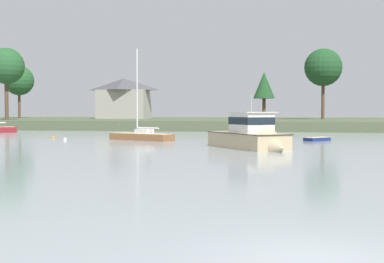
{
  "coord_description": "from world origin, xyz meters",
  "views": [
    {
      "loc": [
        -0.6,
        -12.01,
        3.22
      ],
      "look_at": [
        -7.98,
        30.3,
        1.55
      ],
      "focal_mm": 50.35,
      "sensor_mm": 36.0,
      "label": 1
    }
  ],
  "objects": [
    {
      "name": "shore_tree_right_mid",
      "position": [
        6.43,
        94.39,
        11.5
      ],
      "size": [
        7.2,
        7.2,
        13.57
      ],
      "color": "brown",
      "rests_on": "far_shore_bank"
    },
    {
      "name": "ground_plane",
      "position": [
        0.0,
        0.0,
        0.0
      ],
      "size": [
        553.19,
        553.19,
        0.0
      ],
      "primitive_type": "plane",
      "color": "#939EA3"
    },
    {
      "name": "sailboat_wood",
      "position": [
        -16.09,
        44.75,
        0.23
      ],
      "size": [
        7.81,
        5.18,
        10.48
      ],
      "color": "brown",
      "rests_on": "ground"
    },
    {
      "name": "dinghy_navy",
      "position": [
        2.7,
        46.67,
        0.14
      ],
      "size": [
        3.12,
        3.23,
        0.56
      ],
      "color": "navy",
      "rests_on": "ground"
    },
    {
      "name": "shore_tree_far_right",
      "position": [
        -49.3,
        76.14,
        11.05
      ],
      "size": [
        6.39,
        6.39,
        12.73
      ],
      "color": "brown",
      "rests_on": "far_shore_bank"
    },
    {
      "name": "shore_tree_inland_a",
      "position": [
        -58.38,
        98.02,
        9.8
      ],
      "size": [
        6.49,
        6.49,
        11.5
      ],
      "color": "brown",
      "rests_on": "far_shore_bank"
    },
    {
      "name": "cruiser_sand",
      "position": [
        -3.27,
        33.4,
        0.71
      ],
      "size": [
        8.23,
        9.94,
        5.75
      ],
      "color": "tan",
      "rests_on": "ground"
    },
    {
      "name": "mooring_buoy_white",
      "position": [
        -24.52,
        43.77,
        0.07
      ],
      "size": [
        0.39,
        0.39,
        0.44
      ],
      "color": "white",
      "rests_on": "ground"
    },
    {
      "name": "shore_tree_left",
      "position": [
        -4.68,
        90.58,
        7.94
      ],
      "size": [
        4.07,
        4.07,
        8.94
      ],
      "color": "brown",
      "rests_on": "far_shore_bank"
    },
    {
      "name": "cottage_near_water",
      "position": [
        -33.9,
        96.1,
        5.9
      ],
      "size": [
        10.97,
        7.13,
        8.37
      ],
      "color": "#9E998E",
      "rests_on": "far_shore_bank"
    },
    {
      "name": "mooring_buoy_orange",
      "position": [
        -27.61,
        47.51,
        0.06
      ],
      "size": [
        0.33,
        0.33,
        0.38
      ],
      "color": "orange",
      "rests_on": "ground"
    },
    {
      "name": "far_shore_bank",
      "position": [
        0.0,
        98.27,
        0.79
      ],
      "size": [
        248.94,
        57.94,
        1.58
      ],
      "primitive_type": "cube",
      "color": "#4C563D",
      "rests_on": "ground"
    }
  ]
}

